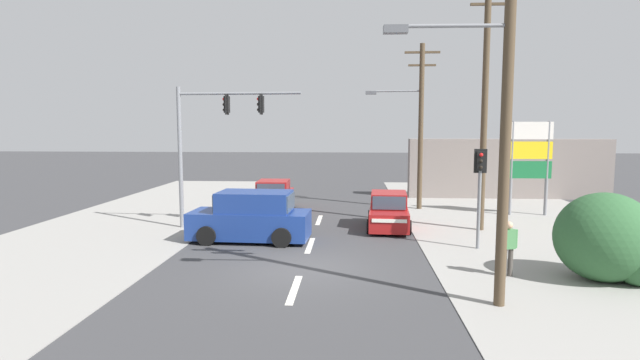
{
  "coord_description": "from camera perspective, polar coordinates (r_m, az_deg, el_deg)",
  "views": [
    {
      "loc": [
        1.52,
        -14.85,
        4.32
      ],
      "look_at": [
        0.3,
        4.0,
        2.31
      ],
      "focal_mm": 28.0,
      "sensor_mm": 36.0,
      "label": 1
    }
  ],
  "objects": [
    {
      "name": "utility_pole_midground_right",
      "position": [
        21.69,
        18.32,
        8.64
      ],
      "size": [
        1.8,
        0.26,
        10.32
      ],
      "color": "#4C3D2B",
      "rests_on": "ground"
    },
    {
      "name": "pedestal_signal_right_kerb",
      "position": [
        18.34,
        17.8,
        -0.17
      ],
      "size": [
        0.44,
        0.3,
        3.56
      ],
      "color": "slate",
      "rests_on": "ground"
    },
    {
      "name": "sedan_oncoming_mid",
      "position": [
        26.09,
        -5.33,
        -1.91
      ],
      "size": [
        1.96,
        4.27,
        1.56
      ],
      "color": "maroon",
      "rests_on": "ground"
    },
    {
      "name": "utility_pole_background_right",
      "position": [
        26.58,
        11.13,
        6.66
      ],
      "size": [
        3.78,
        0.51,
        8.57
      ],
      "color": "#4C3D2B",
      "rests_on": "ground"
    },
    {
      "name": "lane_dash_near",
      "position": [
        13.64,
        -2.95,
        -12.37
      ],
      "size": [
        0.2,
        2.4,
        0.01
      ],
      "primitive_type": "cube",
      "color": "silver",
      "rests_on": "ground"
    },
    {
      "name": "kerb_left_verge",
      "position": [
        21.78,
        -23.91,
        -5.86
      ],
      "size": [
        8.0,
        40.0,
        0.02
      ],
      "primitive_type": "cube",
      "color": "gray",
      "rests_on": "ground"
    },
    {
      "name": "utility_pole_foreground_right",
      "position": [
        12.45,
        19.96,
        8.68
      ],
      "size": [
        3.78,
        0.34,
        9.21
      ],
      "color": "#4C3D2B",
      "rests_on": "ground"
    },
    {
      "name": "traffic_signal_mast",
      "position": [
        21.52,
        -12.55,
        5.47
      ],
      "size": [
        5.29,
        0.51,
        6.0
      ],
      "color": "slate",
      "rests_on": "ground"
    },
    {
      "name": "pedestrian_at_kerb",
      "position": [
        15.44,
        20.7,
        -7.02
      ],
      "size": [
        0.55,
        0.29,
        1.63
      ],
      "color": "#47423D",
      "rests_on": "ground"
    },
    {
      "name": "lane_dash_far",
      "position": [
        23.31,
        -0.1,
        -4.59
      ],
      "size": [
        0.2,
        2.4,
        0.01
      ],
      "primitive_type": "cube",
      "color": "silver",
      "rests_on": "ground"
    },
    {
      "name": "lane_dash_mid",
      "position": [
        18.43,
        -1.14,
        -7.46
      ],
      "size": [
        0.2,
        2.4,
        0.01
      ],
      "primitive_type": "cube",
      "color": "silver",
      "rests_on": "ground"
    },
    {
      "name": "roadside_bush",
      "position": [
        16.15,
        30.23,
        -5.97
      ],
      "size": [
        2.84,
        2.43,
        2.51
      ],
      "color": "#2D5B33",
      "rests_on": "ground"
    },
    {
      "name": "suv_receding_far",
      "position": [
        19.16,
        -7.86,
        -4.31
      ],
      "size": [
        4.61,
        2.22,
        1.9
      ],
      "color": "navy",
      "rests_on": "ground"
    },
    {
      "name": "kerb_right_verge",
      "position": [
        18.94,
        27.12,
        -7.75
      ],
      "size": [
        10.0,
        44.0,
        0.02
      ],
      "primitive_type": "cube",
      "color": "gray",
      "rests_on": "ground"
    },
    {
      "name": "ground_plane",
      "position": [
        15.54,
        -2.09,
        -10.06
      ],
      "size": [
        140.0,
        140.0,
        0.0
      ],
      "primitive_type": "plane",
      "color": "#3A3A3D"
    },
    {
      "name": "shopfront_wall_far",
      "position": [
        32.38,
        20.72,
        1.22
      ],
      "size": [
        12.0,
        1.0,
        3.6
      ],
      "primitive_type": "cube",
      "color": "gray",
      "rests_on": "ground"
    },
    {
      "name": "hatchback_crossing_left",
      "position": [
        21.52,
        7.86,
        -3.65
      ],
      "size": [
        1.94,
        3.72,
        1.53
      ],
      "color": "maroon",
      "rests_on": "ground"
    },
    {
      "name": "shopping_plaza_sign",
      "position": [
        26.25,
        22.85,
        2.68
      ],
      "size": [
        2.1,
        0.16,
        4.6
      ],
      "color": "slate",
      "rests_on": "ground"
    }
  ]
}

